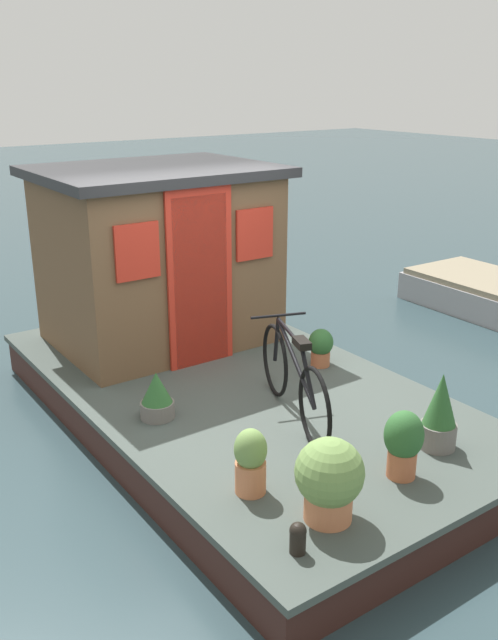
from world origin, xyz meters
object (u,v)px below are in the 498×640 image
Objects in this scene: potted_plant_sage at (251,461)px; potted_plant_thyme at (403,442)px; potted_plant_geranium at (321,346)px; potted_plant_fern at (157,396)px; potted_plant_ivy at (329,478)px; mooring_bollard at (298,537)px; houseboat_cabin at (159,255)px; bicycle at (293,378)px; potted_plant_mint at (440,413)px.

potted_plant_thyme is (-0.46, -1.01, 0.03)m from potted_plant_sage.
potted_plant_geranium is at bearing -52.64° from potted_plant_sage.
potted_plant_sage reaches higher than potted_plant_fern.
mooring_bollard is (-0.15, 0.38, -0.19)m from potted_plant_ivy.
potted_plant_sage reaches higher than potted_plant_geranium.
potted_plant_fern is at bearing 28.97° from potted_plant_thyme.
houseboat_cabin is 4.90× the size of potted_plant_sage.
potted_plant_sage is 0.73m from mooring_bollard.
mooring_bollard is at bearing 176.18° from potted_plant_fern.
houseboat_cabin is 4.60× the size of potted_plant_thyme.
houseboat_cabin is 4.14× the size of potted_plant_ivy.
houseboat_cabin reaches higher than bicycle.
houseboat_cabin is at bearing 30.37° from potted_plant_geranium.
potted_plant_mint is at bearing -137.58° from potted_plant_fern.
potted_plant_thyme is at bearing -178.66° from houseboat_cabin.
mooring_bollard is at bearing 168.51° from potted_plant_sage.
bicycle reaches higher than mooring_bollard.
potted_plant_sage is 2.32× the size of mooring_bollard.
potted_plant_thyme reaches higher than mooring_bollard.
bicycle reaches higher than potted_plant_ivy.
potted_plant_sage reaches higher than mooring_bollard.
potted_plant_mint is at bearing 169.96° from potted_plant_geranium.
houseboat_cabin is at bearing 1.34° from potted_plant_thyme.
bicycle is (-2.33, 0.00, -0.58)m from houseboat_cabin.
potted_plant_thyme is (-1.89, 0.85, 0.07)m from potted_plant_geranium.
mooring_bollard is (-0.23, 1.15, -0.17)m from potted_plant_thyme.
potted_plant_thyme is (-3.49, -0.08, -0.67)m from houseboat_cabin.
houseboat_cabin reaches higher than potted_plant_sage.
potted_plant_geranium is 2.07m from potted_plant_thyme.
potted_plant_fern is at bearing -3.82° from mooring_bollard.
bicycle reaches higher than potted_plant_fern.
potted_plant_mint is 1.33m from potted_plant_ivy.
potted_plant_geranium is 0.75× the size of potted_plant_thyme.
houseboat_cabin is at bearing -17.10° from potted_plant_sage.
houseboat_cabin is at bearing -29.46° from potted_plant_fern.
potted_plant_thyme is 0.78m from potted_plant_ivy.
mooring_bollard is (-0.36, 1.70, -0.19)m from potted_plant_mint.
houseboat_cabin is 3.24m from potted_plant_sage.
potted_plant_mint reaches higher than potted_plant_geranium.
potted_plant_geranium is at bearing -52.13° from bicycle.
potted_plant_fern is (-1.65, 0.93, -0.75)m from houseboat_cabin.
potted_plant_fern is at bearing 150.54° from houseboat_cabin.
bicycle is 1.21m from potted_plant_mint.
potted_plant_fern is 1.99× the size of mooring_bollard.
houseboat_cabin reaches higher than potted_plant_fern.
mooring_bollard is at bearing 101.46° from potted_plant_thyme.
potted_plant_thyme reaches higher than potted_plant_fern.
potted_plant_thyme reaches higher than potted_plant_sage.
potted_plant_fern is at bearing 7.13° from potted_plant_ivy.
bicycle is 3.25× the size of potted_plant_sage.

